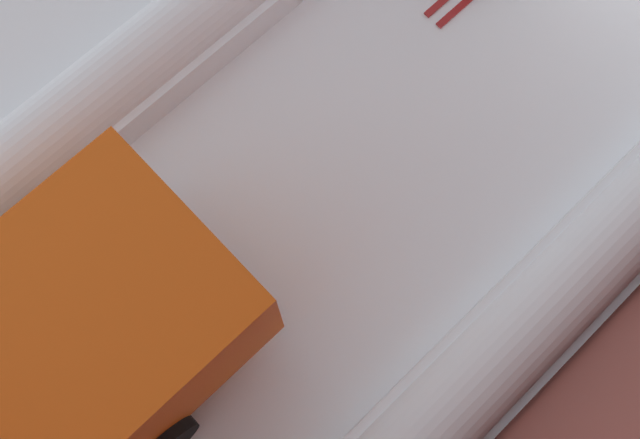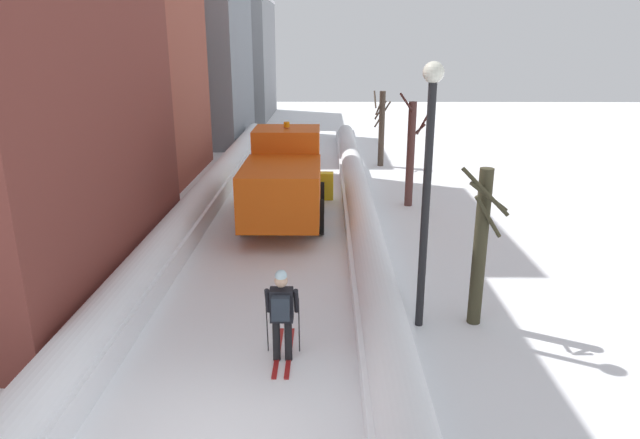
# 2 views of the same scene
# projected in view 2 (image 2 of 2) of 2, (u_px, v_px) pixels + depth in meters

# --- Properties ---
(ground_plane) EXTENTS (80.00, 80.00, 0.00)m
(ground_plane) POSITION_uv_depth(u_px,v_px,m) (276.00, 230.00, 17.75)
(ground_plane) COLOR white
(snowbank_left) EXTENTS (1.10, 36.00, 1.01)m
(snowbank_left) POSITION_uv_depth(u_px,v_px,m) (189.00, 216.00, 17.65)
(snowbank_left) COLOR white
(snowbank_left) RESTS_ON ground
(snowbank_right) EXTENTS (1.10, 36.00, 0.92)m
(snowbank_right) POSITION_uv_depth(u_px,v_px,m) (363.00, 219.00, 17.60)
(snowbank_right) COLOR white
(snowbank_right) RESTS_ON ground
(building_concrete_far) EXTENTS (7.89, 8.98, 12.75)m
(building_concrete_far) POSITION_uv_depth(u_px,v_px,m) (175.00, 29.00, 32.59)
(building_concrete_far) COLOR gray
(building_concrete_far) RESTS_ON ground
(building_tower_distant) EXTENTS (8.94, 9.78, 8.89)m
(building_tower_distant) POSITION_uv_depth(u_px,v_px,m) (214.00, 59.00, 43.70)
(building_tower_distant) COLOR gray
(building_tower_distant) RESTS_ON ground
(plow_truck) EXTENTS (3.20, 5.98, 3.12)m
(plow_truck) POSITION_uv_depth(u_px,v_px,m) (285.00, 179.00, 18.01)
(plow_truck) COLOR #DB510F
(plow_truck) RESTS_ON ground
(skier) EXTENTS (0.62, 1.80, 1.81)m
(skier) POSITION_uv_depth(u_px,v_px,m) (282.00, 311.00, 10.17)
(skier) COLOR black
(skier) RESTS_ON ground
(traffic_light_pole) EXTENTS (0.28, 0.42, 4.14)m
(traffic_light_pole) POSITION_uv_depth(u_px,v_px,m) (30.00, 203.00, 10.02)
(traffic_light_pole) COLOR black
(traffic_light_pole) RESTS_ON ground
(street_lamp) EXTENTS (0.40, 0.40, 5.34)m
(street_lamp) POSITION_uv_depth(u_px,v_px,m) (428.00, 167.00, 10.77)
(street_lamp) COLOR black
(street_lamp) RESTS_ON ground
(bare_tree_near) EXTENTS (0.95, 0.62, 3.40)m
(bare_tree_near) POSITION_uv_depth(u_px,v_px,m) (480.00, 245.00, 11.35)
(bare_tree_near) COLOR #393523
(bare_tree_near) RESTS_ON ground
(bare_tree_mid) EXTENTS (0.98, 1.22, 4.01)m
(bare_tree_mid) POSITION_uv_depth(u_px,v_px,m) (411.00, 153.00, 19.83)
(bare_tree_mid) COLOR #502F2B
(bare_tree_mid) RESTS_ON ground
(bare_tree_far) EXTENTS (0.81, 1.03, 3.51)m
(bare_tree_far) POSITION_uv_depth(u_px,v_px,m) (381.00, 127.00, 26.43)
(bare_tree_far) COLOR #44382D
(bare_tree_far) RESTS_ON ground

